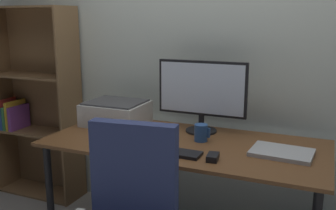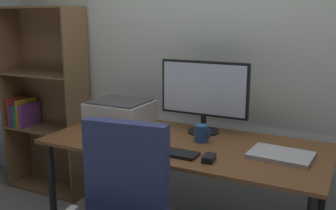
{
  "view_description": "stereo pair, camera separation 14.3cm",
  "coord_description": "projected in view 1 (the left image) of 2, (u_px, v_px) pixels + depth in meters",
  "views": [
    {
      "loc": [
        0.76,
        -2.03,
        1.46
      ],
      "look_at": [
        -0.1,
        -0.02,
        0.96
      ],
      "focal_mm": 40.99,
      "sensor_mm": 36.0,
      "label": 1
    },
    {
      "loc": [
        0.89,
        -1.97,
        1.46
      ],
      "look_at": [
        -0.1,
        -0.02,
        0.96
      ],
      "focal_mm": 40.99,
      "sensor_mm": 36.0,
      "label": 2
    }
  ],
  "objects": [
    {
      "name": "back_wall",
      "position": [
        213.0,
        41.0,
        2.64
      ],
      "size": [
        6.4,
        0.1,
        2.6
      ],
      "primitive_type": "cube",
      "color": "beige",
      "rests_on": "ground"
    },
    {
      "name": "desk",
      "position": [
        184.0,
        154.0,
        2.29
      ],
      "size": [
        1.64,
        0.75,
        0.74
      ],
      "color": "brown",
      "rests_on": "ground"
    },
    {
      "name": "monitor",
      "position": [
        202.0,
        92.0,
        2.41
      ],
      "size": [
        0.57,
        0.2,
        0.46
      ],
      "color": "black",
      "rests_on": "desk"
    },
    {
      "name": "keyboard",
      "position": [
        175.0,
        152.0,
        2.06
      ],
      "size": [
        0.29,
        0.12,
        0.02
      ],
      "primitive_type": "cube",
      "rotation": [
        0.0,
        0.0,
        -0.02
      ],
      "color": "black",
      "rests_on": "desk"
    },
    {
      "name": "mouse",
      "position": [
        213.0,
        157.0,
        1.97
      ],
      "size": [
        0.07,
        0.1,
        0.03
      ],
      "primitive_type": "cube",
      "rotation": [
        0.0,
        0.0,
        0.11
      ],
      "color": "black",
      "rests_on": "desk"
    },
    {
      "name": "coffee_mug",
      "position": [
        201.0,
        133.0,
        2.27
      ],
      "size": [
        0.09,
        0.08,
        0.1
      ],
      "color": "#285193",
      "rests_on": "desk"
    },
    {
      "name": "laptop",
      "position": [
        282.0,
        152.0,
        2.06
      ],
      "size": [
        0.34,
        0.25,
        0.02
      ],
      "primitive_type": "cube",
      "rotation": [
        0.0,
        0.0,
        -0.07
      ],
      "color": "#B7BABC",
      "rests_on": "desk"
    },
    {
      "name": "printer",
      "position": [
        116.0,
        113.0,
        2.63
      ],
      "size": [
        0.4,
        0.34,
        0.16
      ],
      "color": "silver",
      "rests_on": "desk"
    },
    {
      "name": "paper_sheet",
      "position": [
        134.0,
        148.0,
        2.16
      ],
      "size": [
        0.24,
        0.32,
        0.0
      ],
      "primitive_type": "cube",
      "rotation": [
        0.0,
        0.0,
        -0.12
      ],
      "color": "white",
      "rests_on": "desk"
    },
    {
      "name": "bookshelf",
      "position": [
        35.0,
        105.0,
        3.16
      ],
      "size": [
        0.74,
        0.28,
        1.54
      ],
      "color": "brown",
      "rests_on": "ground"
    }
  ]
}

